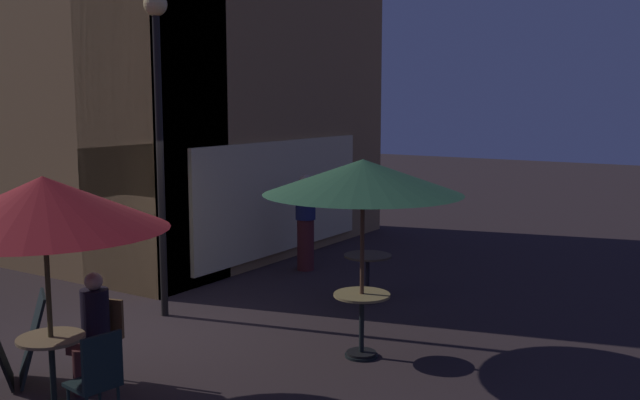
% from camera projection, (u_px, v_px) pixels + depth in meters
% --- Properties ---
extents(ground_plane, '(60.00, 60.00, 0.00)m').
position_uv_depth(ground_plane, '(134.00, 339.00, 9.22)').
color(ground_plane, '#302425').
extents(cafe_building, '(7.28, 8.92, 8.68)m').
position_uv_depth(cafe_building, '(127.00, 33.00, 13.67)').
color(cafe_building, '#A27949').
rests_on(cafe_building, ground).
extents(street_lamp_near_corner, '(0.32, 0.32, 4.50)m').
position_uv_depth(street_lamp_near_corner, '(158.00, 97.00, 9.81)').
color(street_lamp_near_corner, black).
rests_on(street_lamp_near_corner, ground).
extents(menu_sandwich_board, '(0.86, 0.83, 0.97)m').
position_uv_depth(menu_sandwich_board, '(14.00, 340.00, 7.68)').
color(menu_sandwich_board, black).
rests_on(menu_sandwich_board, ground).
extents(cafe_table_0, '(0.68, 0.68, 0.78)m').
position_uv_depth(cafe_table_0, '(362.00, 313.00, 8.52)').
color(cafe_table_0, black).
rests_on(cafe_table_0, ground).
extents(cafe_table_1, '(0.65, 0.65, 0.76)m').
position_uv_depth(cafe_table_1, '(52.00, 360.00, 7.02)').
color(cafe_table_1, black).
rests_on(cafe_table_1, ground).
extents(cafe_table_2, '(0.73, 0.73, 0.72)m').
position_uv_depth(cafe_table_2, '(368.00, 268.00, 10.89)').
color(cafe_table_2, black).
rests_on(cafe_table_2, ground).
extents(patio_umbrella_0, '(2.35, 2.35, 2.38)m').
position_uv_depth(patio_umbrella_0, '(363.00, 178.00, 8.30)').
color(patio_umbrella_0, black).
rests_on(patio_umbrella_0, ground).
extents(patio_umbrella_1, '(2.37, 2.37, 2.35)m').
position_uv_depth(patio_umbrella_1, '(44.00, 204.00, 6.81)').
color(patio_umbrella_1, black).
rests_on(patio_umbrella_1, ground).
extents(cafe_chair_1, '(0.45, 0.45, 0.99)m').
position_uv_depth(cafe_chair_1, '(98.00, 375.00, 6.47)').
color(cafe_chair_1, black).
rests_on(cafe_chair_1, ground).
extents(cafe_chair_2, '(0.52, 0.52, 0.90)m').
position_uv_depth(cafe_chair_2, '(101.00, 332.00, 7.77)').
color(cafe_chair_2, brown).
rests_on(cafe_chair_2, ground).
extents(patron_seated_0, '(0.51, 0.38, 1.24)m').
position_uv_depth(patron_seated_0, '(92.00, 324.00, 7.61)').
color(patron_seated_0, '#4B2223').
rests_on(patron_seated_0, ground).
extents(patron_standing_1, '(0.36, 0.36, 1.74)m').
position_uv_depth(patron_standing_1, '(306.00, 222.00, 12.86)').
color(patron_standing_1, '#551F20').
rests_on(patron_standing_1, ground).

